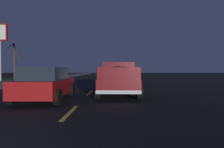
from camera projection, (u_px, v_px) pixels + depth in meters
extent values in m
plane|color=black|center=(91.00, 80.00, 29.40)|extent=(144.00, 144.00, 0.00)
cube|color=slate|center=(39.00, 79.00, 29.44)|extent=(108.00, 4.00, 0.12)
cube|color=#1E3819|center=(5.00, 80.00, 29.48)|extent=(108.00, 6.00, 0.01)
cube|color=yellow|center=(70.00, 112.00, 6.84)|extent=(2.40, 0.14, 0.01)
cube|color=yellow|center=(90.00, 93.00, 12.77)|extent=(2.40, 0.14, 0.01)
cube|color=yellow|center=(97.00, 86.00, 18.52)|extent=(2.40, 0.14, 0.01)
cube|color=yellow|center=(101.00, 81.00, 25.10)|extent=(2.40, 0.14, 0.01)
cube|color=yellow|center=(104.00, 79.00, 31.02)|extent=(2.40, 0.14, 0.01)
cube|color=yellow|center=(105.00, 78.00, 36.81)|extent=(2.40, 0.14, 0.01)
cube|color=yellow|center=(106.00, 77.00, 42.66)|extent=(2.40, 0.14, 0.01)
cube|color=yellow|center=(107.00, 76.00, 48.45)|extent=(2.40, 0.14, 0.01)
cube|color=yellow|center=(108.00, 75.00, 54.85)|extent=(2.40, 0.14, 0.01)
cube|color=yellow|center=(108.00, 75.00, 61.56)|extent=(2.40, 0.14, 0.01)
cube|color=yellow|center=(109.00, 74.00, 67.14)|extent=(2.40, 0.14, 0.01)
cube|color=yellow|center=(109.00, 74.00, 72.31)|extent=(2.40, 0.14, 0.01)
cube|color=yellow|center=(109.00, 74.00, 77.82)|extent=(2.40, 0.14, 0.01)
cube|color=yellow|center=(30.00, 94.00, 12.19)|extent=(2.40, 0.14, 0.01)
cube|color=yellow|center=(57.00, 86.00, 17.87)|extent=(2.40, 0.14, 0.01)
cube|color=yellow|center=(72.00, 82.00, 24.62)|extent=(2.40, 0.14, 0.01)
cube|color=yellow|center=(81.00, 79.00, 31.43)|extent=(2.40, 0.14, 0.01)
cube|color=yellow|center=(87.00, 77.00, 38.03)|extent=(2.40, 0.14, 0.01)
cube|color=yellow|center=(90.00, 76.00, 44.45)|extent=(2.40, 0.14, 0.01)
cube|color=yellow|center=(93.00, 76.00, 50.81)|extent=(2.40, 0.14, 0.01)
cube|color=yellow|center=(95.00, 75.00, 56.07)|extent=(2.40, 0.14, 0.01)
cube|color=yellow|center=(97.00, 75.00, 61.47)|extent=(2.40, 0.14, 0.01)
cube|color=yellow|center=(98.00, 74.00, 68.33)|extent=(2.40, 0.14, 0.01)
cube|color=yellow|center=(99.00, 74.00, 73.38)|extent=(2.40, 0.14, 0.01)
cube|color=yellow|center=(100.00, 74.00, 78.52)|extent=(2.40, 0.14, 0.01)
cube|color=silver|center=(55.00, 80.00, 29.43)|extent=(108.00, 0.14, 0.01)
cube|color=maroon|center=(119.00, 83.00, 11.60)|extent=(5.45, 2.14, 0.60)
cube|color=maroon|center=(119.00, 70.00, 12.77)|extent=(2.21, 1.90, 0.90)
cube|color=#1E2833|center=(119.00, 69.00, 11.72)|extent=(0.08, 1.44, 0.50)
cube|color=maroon|center=(100.00, 73.00, 10.54)|extent=(3.03, 0.16, 0.56)
cube|color=maroon|center=(137.00, 73.00, 10.48)|extent=(3.03, 0.16, 0.56)
cube|color=maroon|center=(119.00, 74.00, 8.93)|extent=(0.13, 1.88, 0.56)
cube|color=silver|center=(118.00, 92.00, 8.95)|extent=(0.17, 2.00, 0.16)
cube|color=red|center=(100.00, 69.00, 8.97)|extent=(0.06, 0.14, 0.20)
cube|color=red|center=(137.00, 69.00, 8.91)|extent=(0.06, 0.14, 0.20)
ellipsoid|color=#4C422D|center=(119.00, 72.00, 10.51)|extent=(2.63, 1.59, 0.64)
sphere|color=silver|center=(112.00, 75.00, 11.03)|extent=(0.40, 0.40, 0.40)
sphere|color=beige|center=(125.00, 76.00, 9.90)|extent=(0.34, 0.34, 0.34)
cylinder|color=black|center=(103.00, 85.00, 13.42)|extent=(0.84, 0.28, 0.84)
cylinder|color=black|center=(134.00, 85.00, 13.36)|extent=(0.84, 0.28, 0.84)
cylinder|color=black|center=(98.00, 91.00, 9.86)|extent=(0.84, 0.28, 0.84)
cylinder|color=black|center=(139.00, 91.00, 9.79)|extent=(0.84, 0.28, 0.84)
cube|color=maroon|center=(47.00, 87.00, 9.61)|extent=(4.42, 1.86, 0.70)
cube|color=#1E2833|center=(45.00, 73.00, 9.34)|extent=(2.48, 1.62, 0.56)
cylinder|color=black|center=(39.00, 90.00, 11.10)|extent=(0.68, 0.22, 0.68)
cylinder|color=black|center=(72.00, 90.00, 11.11)|extent=(0.68, 0.22, 0.68)
cylinder|color=black|center=(12.00, 97.00, 8.11)|extent=(0.68, 0.22, 0.68)
cylinder|color=black|center=(58.00, 97.00, 8.12)|extent=(0.68, 0.22, 0.68)
cube|color=red|center=(28.00, 90.00, 7.46)|extent=(0.10, 1.51, 0.10)
cube|color=black|center=(117.00, 76.00, 26.79)|extent=(4.41, 1.82, 0.70)
cube|color=#1E2833|center=(117.00, 71.00, 26.53)|extent=(2.47, 1.60, 0.56)
cylinder|color=black|center=(110.00, 78.00, 28.30)|extent=(0.68, 0.22, 0.68)
cylinder|color=black|center=(123.00, 78.00, 28.30)|extent=(0.68, 0.22, 0.68)
cylinder|color=black|center=(110.00, 79.00, 25.31)|extent=(0.68, 0.22, 0.68)
cylinder|color=black|center=(125.00, 79.00, 25.30)|extent=(0.68, 0.22, 0.68)
cube|color=red|center=(117.00, 76.00, 24.64)|extent=(0.09, 1.51, 0.10)
cylinder|color=#99999E|center=(0.00, 52.00, 26.24)|extent=(0.24, 0.24, 7.33)
cube|color=maroon|center=(0.00, 32.00, 26.18)|extent=(0.24, 1.90, 2.20)
cylinder|color=#423323|center=(14.00, 61.00, 30.71)|extent=(0.28, 0.28, 5.41)
cylinder|color=#423323|center=(11.00, 45.00, 30.31)|extent=(0.72, 0.79, 0.80)
cylinder|color=#423323|center=(17.00, 55.00, 30.92)|extent=(0.55, 0.70, 1.26)
cylinder|color=#423323|center=(15.00, 49.00, 30.15)|extent=(1.08, 0.74, 1.10)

